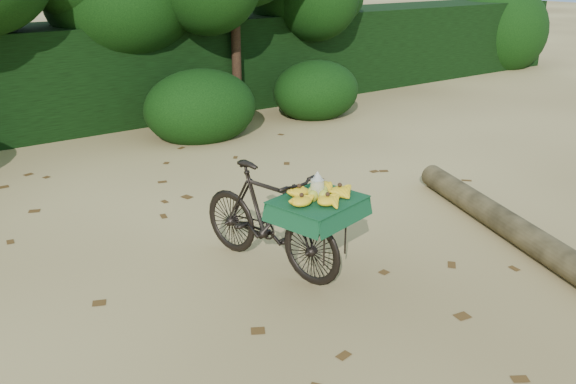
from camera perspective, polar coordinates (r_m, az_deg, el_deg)
ground at (r=6.53m, az=-2.05°, el=-5.18°), size 80.00×80.00×0.00m
vendor_bicycle at (r=5.89m, az=-1.64°, el=-2.38°), size 1.03×1.88×1.06m
fallen_log at (r=6.93m, az=21.24°, el=-3.77°), size 1.57×3.88×0.29m
hedge_backdrop at (r=11.82m, az=-19.46°, el=10.16°), size 26.00×1.80×1.80m
tree_row at (r=10.75m, az=-22.30°, el=14.79°), size 14.50×2.00×4.00m
bush_clumps at (r=10.22m, az=-13.17°, el=6.66°), size 8.80×1.70×0.90m
leaf_litter at (r=7.03m, az=-4.98°, el=-3.23°), size 7.00×7.30×0.01m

